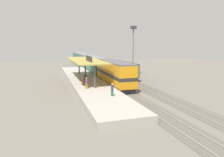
{
  "coord_description": "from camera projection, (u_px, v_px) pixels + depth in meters",
  "views": [
    {
      "loc": [
        -11.47,
        -38.4,
        7.69
      ],
      "look_at": [
        -1.38,
        -6.67,
        2.0
      ],
      "focal_mm": 32.74,
      "sensor_mm": 36.0,
      "label": 1
    }
  ],
  "objects": [
    {
      "name": "person_boarding",
      "position": [
        86.0,
        83.0,
        31.06
      ],
      "size": [
        0.34,
        0.34,
        1.71
      ],
      "color": "olive",
      "rests_on": "platform"
    },
    {
      "name": "platform_bench",
      "position": [
        83.0,
        82.0,
        34.01
      ],
      "size": [
        0.44,
        1.7,
        0.5
      ],
      "color": "#333338",
      "rests_on": "platform"
    },
    {
      "name": "light_mast",
      "position": [
        133.0,
        41.0,
        47.27
      ],
      "size": [
        1.1,
        1.1,
        11.7
      ],
      "color": "slate",
      "rests_on": "ground"
    },
    {
      "name": "track_near",
      "position": [
        108.0,
        82.0,
        40.79
      ],
      "size": [
        3.2,
        110.0,
        0.16
      ],
      "color": "#565249",
      "rests_on": "ground"
    },
    {
      "name": "passenger_carriage_rear",
      "position": [
        80.0,
        59.0,
        73.59
      ],
      "size": [
        2.9,
        20.0,
        4.24
      ],
      "color": "#28282D",
      "rests_on": "track_near"
    },
    {
      "name": "freight_car",
      "position": [
        123.0,
        70.0,
        45.76
      ],
      "size": [
        2.8,
        12.0,
        3.54
      ],
      "color": "#28282D",
      "rests_on": "track_far"
    },
    {
      "name": "station_canopy",
      "position": [
        85.0,
        61.0,
        38.57
      ],
      "size": [
        5.2,
        18.0,
        4.7
      ],
      "color": "#47474C",
      "rests_on": "platform"
    },
    {
      "name": "passenger_carriage_front",
      "position": [
        93.0,
        64.0,
        54.05
      ],
      "size": [
        2.9,
        20.0,
        4.24
      ],
      "color": "#28282D",
      "rests_on": "track_near"
    },
    {
      "name": "ground_plane",
      "position": [
        118.0,
        82.0,
        41.39
      ],
      "size": [
        120.0,
        120.0,
        0.0
      ],
      "primitive_type": "plane",
      "color": "#666056"
    },
    {
      "name": "platform",
      "position": [
        86.0,
        82.0,
        39.34
      ],
      "size": [
        6.0,
        44.0,
        0.9
      ],
      "primitive_type": "cube",
      "color": "#9E998E",
      "rests_on": "ground"
    },
    {
      "name": "track_far",
      "position": [
        130.0,
        81.0,
        42.16
      ],
      "size": [
        3.2,
        110.0,
        0.16
      ],
      "color": "#565249",
      "rests_on": "ground"
    },
    {
      "name": "person_walking",
      "position": [
        85.0,
        77.0,
        35.69
      ],
      "size": [
        0.34,
        0.34,
        1.71
      ],
      "color": "maroon",
      "rests_on": "platform"
    },
    {
      "name": "person_waiting",
      "position": [
        112.0,
        89.0,
        26.61
      ],
      "size": [
        0.34,
        0.34,
        1.71
      ],
      "color": "#23603D",
      "rests_on": "platform"
    },
    {
      "name": "locomotive",
      "position": [
        114.0,
        73.0,
        37.13
      ],
      "size": [
        2.93,
        14.43,
        4.44
      ],
      "color": "#28282D",
      "rests_on": "track_near"
    }
  ]
}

